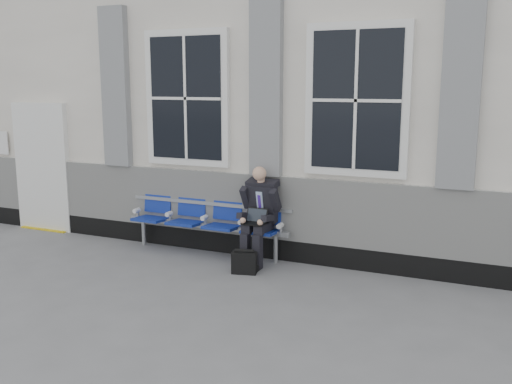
% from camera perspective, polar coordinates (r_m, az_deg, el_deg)
% --- Properties ---
extents(ground, '(70.00, 70.00, 0.00)m').
position_cam_1_polar(ground, '(6.65, 3.33, -10.94)').
color(ground, slate).
rests_on(ground, ground).
extents(station_building, '(14.40, 4.40, 4.49)m').
position_cam_1_polar(station_building, '(9.52, 10.83, 9.16)').
color(station_building, white).
rests_on(station_building, ground).
extents(bench, '(2.60, 0.47, 0.91)m').
position_cam_1_polar(bench, '(8.36, -4.96, -2.46)').
color(bench, '#9EA0A3').
rests_on(bench, ground).
extents(businessman, '(0.53, 0.72, 1.36)m').
position_cam_1_polar(businessman, '(7.81, 0.35, -1.92)').
color(businessman, black).
rests_on(businessman, ground).
extents(briefcase, '(0.35, 0.21, 0.33)m').
position_cam_1_polar(briefcase, '(7.54, -1.18, -7.04)').
color(briefcase, black).
rests_on(briefcase, ground).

